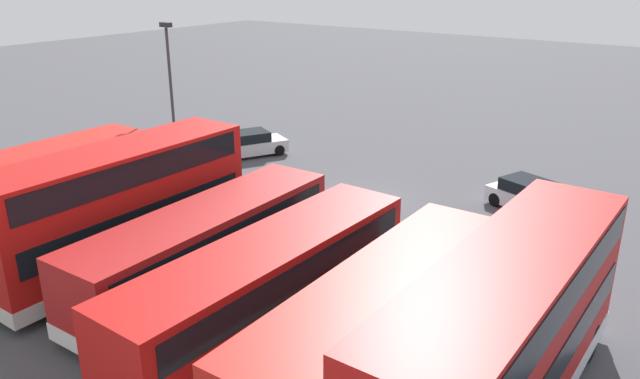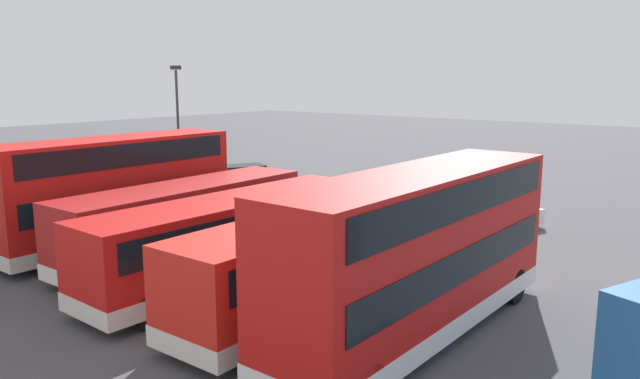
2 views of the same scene
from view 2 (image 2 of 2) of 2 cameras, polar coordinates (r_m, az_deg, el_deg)
The scene contains 12 objects.
ground_plane at distance 31.52m, azimuth 1.75°, elevation -2.29°, with size 140.00×140.00×0.00m, color #47474C.
bus_double_decker_near_end at distance 16.56m, azimuth 9.30°, elevation -5.51°, with size 2.66×11.03×4.55m.
bus_single_deck_second at distance 18.67m, azimuth 0.22°, elevation -6.17°, with size 2.74×11.14×2.95m.
bus_single_deck_third at distance 21.01m, azimuth -8.15°, elevation -4.37°, with size 2.86×11.22×2.95m.
bus_single_deck_fourth at distance 23.93m, azimuth -12.42°, elevation -2.68°, with size 2.81×10.59×2.95m.
bus_double_decker_fifth at distance 26.33m, azimuth -18.55°, elevation 0.04°, with size 2.63×10.10×4.55m.
bus_single_deck_sixth at distance 29.73m, azimuth -22.02°, elevation -0.65°, with size 2.94×10.63×2.95m.
bus_single_deck_seventh at distance 33.20m, azimuth -24.22°, elevation 0.28°, with size 2.64×10.87×2.95m.
car_hatchback_silver at distance 31.03m, azimuth 16.10°, elevation -1.59°, with size 4.56×3.10×1.43m.
car_small_green at distance 39.34m, azimuth -6.92°, elevation 1.24°, with size 3.56×4.61×1.43m.
lamp_post_tall at distance 38.87m, azimuth -13.14°, elevation 6.56°, with size 0.70×0.30×7.64m.
waste_bin_yellow at distance 33.66m, azimuth -9.28°, elevation -0.78°, with size 0.60×0.60×0.95m, color #197F33.
Camera 2 is at (-18.35, 24.67, 6.98)m, focal length 34.27 mm.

